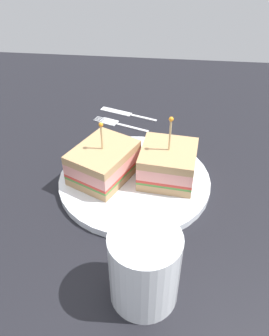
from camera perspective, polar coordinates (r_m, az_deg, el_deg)
ground_plane at (r=57.85cm, az=-0.00°, el=-3.24°), size 109.88×109.88×2.00cm
plate at (r=56.81cm, az=-0.00°, el=-2.05°), size 24.31×24.31×1.18cm
sandwich_half_front at (r=55.21cm, az=-5.11°, el=0.78°), size 11.42×12.49×9.99cm
sandwich_half_back at (r=55.05cm, az=5.46°, el=0.68°), size 9.32×9.45×11.15cm
drink_glass at (r=40.51cm, az=1.61°, el=-16.41°), size 7.94×7.94×9.87cm
fork at (r=72.41cm, az=-3.20°, el=7.36°), size 11.84×5.04×0.35cm
knife at (r=75.83cm, az=-1.56°, el=8.95°), size 12.58×5.11×0.35cm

